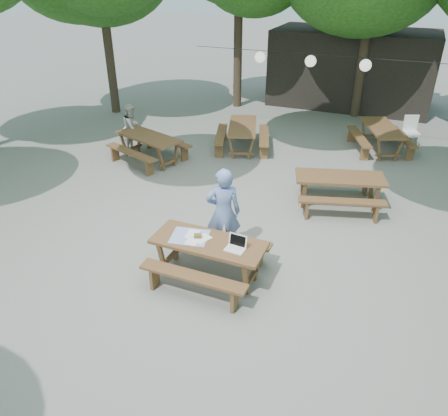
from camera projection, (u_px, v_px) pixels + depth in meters
The scene contains 13 objects.
ground at pixel (246, 228), 9.39m from camera, with size 80.00×80.00×0.00m, color slate.
pavilion at pixel (352, 68), 16.98m from camera, with size 6.00×3.00×2.80m, color black.
main_picnic_table at pixel (209, 258), 7.78m from camera, with size 2.00×1.58×0.75m.
picnic_table_nw at pixel (149, 148), 12.40m from camera, with size 2.30×2.10×0.75m.
picnic_table_ne at pixel (338, 190), 10.08m from camera, with size 2.27×2.06×0.75m.
picnic_table_far_w at pixel (242, 137), 13.20m from camera, with size 2.10×2.30×0.75m.
picnic_table_far_e at pixel (380, 138), 13.06m from camera, with size 2.18×2.36×0.75m.
woman at pixel (223, 212), 8.18m from camera, with size 0.65×0.43×1.80m, color #687FBE.
second_person at pixel (132, 128), 12.98m from camera, with size 0.68×0.53×1.40m, color beige.
plastic_chair at pixel (410, 137), 13.56m from camera, with size 0.57×0.57×0.90m.
laptop at pixel (236, 245), 7.38m from camera, with size 0.35×0.28×0.24m.
tabletop_clutter at pixel (192, 237), 7.71m from camera, with size 0.77×0.67×0.08m.
paper_lanterns at pixel (311, 61), 13.10m from camera, with size 9.00×0.34×0.38m.
Camera 1 is at (2.62, -7.54, 4.99)m, focal length 35.00 mm.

